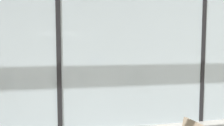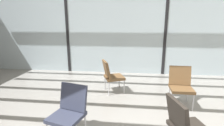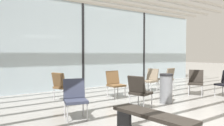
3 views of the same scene
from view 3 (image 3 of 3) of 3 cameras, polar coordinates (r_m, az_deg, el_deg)
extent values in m
plane|color=gray|center=(5.31, 19.91, -13.39)|extent=(60.00, 60.00, 0.00)
cube|color=silver|center=(9.14, -7.84, 4.48)|extent=(14.00, 0.08, 3.55)
cube|color=black|center=(9.14, -7.84, 4.48)|extent=(0.10, 0.12, 3.55)
cube|color=black|center=(11.19, 8.32, 4.08)|extent=(0.10, 0.12, 3.55)
cube|color=gray|center=(9.39, -7.90, 15.67)|extent=(13.72, 0.12, 0.10)
ellipsoid|color=silver|center=(13.86, -22.72, 5.46)|extent=(10.43, 4.45, 4.45)
sphere|color=black|center=(11.68, -25.72, 7.67)|extent=(0.28, 0.28, 0.28)
sphere|color=black|center=(11.86, -21.39, 7.66)|extent=(0.28, 0.28, 0.28)
sphere|color=black|center=(12.11, -17.21, 7.60)|extent=(0.28, 0.28, 0.28)
sphere|color=black|center=(12.41, -13.23, 7.51)|extent=(0.28, 0.28, 0.28)
sphere|color=black|center=(12.78, -9.45, 7.39)|extent=(0.28, 0.28, 0.28)
cube|color=#7F705B|center=(8.37, 9.84, -4.75)|extent=(0.54, 0.54, 0.06)
cube|color=#7F705B|center=(8.52, 10.72, -2.94)|extent=(0.21, 0.49, 0.44)
cylinder|color=#BCBCC1|center=(8.36, 7.80, -6.23)|extent=(0.03, 0.03, 0.37)
cylinder|color=#BCBCC1|center=(8.11, 10.13, -6.51)|extent=(0.03, 0.03, 0.37)
cylinder|color=#BCBCC1|center=(8.69, 9.55, -5.92)|extent=(0.03, 0.03, 0.37)
cylinder|color=#BCBCC1|center=(8.45, 11.84, -6.17)|extent=(0.03, 0.03, 0.37)
cube|color=#28231E|center=(5.80, 7.66, -7.89)|extent=(0.59, 0.59, 0.06)
cube|color=#28231E|center=(5.58, 6.52, -5.69)|extent=(0.26, 0.50, 0.44)
cylinder|color=#BCBCC1|center=(5.91, 10.49, -9.83)|extent=(0.03, 0.03, 0.37)
cylinder|color=#BCBCC1|center=(6.12, 6.99, -9.39)|extent=(0.03, 0.03, 0.37)
cylinder|color=#BCBCC1|center=(5.56, 8.38, -10.60)|extent=(0.03, 0.03, 0.37)
cylinder|color=#BCBCC1|center=(5.78, 4.74, -10.09)|extent=(0.03, 0.03, 0.37)
cube|color=#33384C|center=(4.86, -9.60, -9.89)|extent=(0.59, 0.59, 0.06)
cube|color=#33384C|center=(5.02, -10.05, -6.60)|extent=(0.50, 0.27, 0.44)
cylinder|color=#BCBCC1|center=(4.68, -11.73, -13.10)|extent=(0.03, 0.03, 0.37)
cylinder|color=#BCBCC1|center=(4.75, -6.58, -12.83)|extent=(0.03, 0.03, 0.37)
cylinder|color=#BCBCC1|center=(5.08, -12.39, -11.86)|extent=(0.03, 0.03, 0.37)
cylinder|color=#BCBCC1|center=(5.15, -7.65, -11.64)|extent=(0.03, 0.03, 0.37)
cylinder|color=#BCBCC1|center=(8.19, 25.63, -6.62)|extent=(0.03, 0.03, 0.37)
cylinder|color=#BCBCC1|center=(8.53, 27.31, -6.30)|extent=(0.03, 0.03, 0.37)
cube|color=#7F705B|center=(9.16, 14.05, -4.17)|extent=(0.53, 0.53, 0.06)
cube|color=#7F705B|center=(9.02, 15.20, -2.69)|extent=(0.49, 0.20, 0.44)
cylinder|color=#BCBCC1|center=(9.48, 13.69, -5.26)|extent=(0.03, 0.03, 0.37)
cylinder|color=#BCBCC1|center=(9.14, 12.20, -5.53)|extent=(0.03, 0.03, 0.37)
cylinder|color=#BCBCC1|center=(9.25, 15.85, -5.47)|extent=(0.03, 0.03, 0.37)
cylinder|color=#BCBCC1|center=(8.90, 14.40, -5.76)|extent=(0.03, 0.03, 0.37)
cube|color=brown|center=(7.12, 1.14, -5.96)|extent=(0.49, 0.49, 0.06)
cube|color=brown|center=(7.26, 0.16, -3.81)|extent=(0.48, 0.15, 0.44)
cylinder|color=#BCBCC1|center=(6.86, 0.71, -8.09)|extent=(0.03, 0.03, 0.37)
cylinder|color=#BCBCC1|center=(7.11, 3.52, -7.73)|extent=(0.03, 0.03, 0.37)
cylinder|color=#BCBCC1|center=(7.21, -1.21, -7.59)|extent=(0.03, 0.03, 0.37)
cylinder|color=#BCBCC1|center=(7.44, 1.53, -7.27)|extent=(0.03, 0.03, 0.37)
cube|color=#28231E|center=(8.09, 21.30, -5.12)|extent=(0.66, 0.66, 0.06)
cube|color=#28231E|center=(8.27, 21.41, -3.22)|extent=(0.36, 0.48, 0.44)
cylinder|color=#BCBCC1|center=(7.92, 19.67, -6.82)|extent=(0.03, 0.03, 0.37)
cylinder|color=#BCBCC1|center=(7.90, 22.73, -6.89)|extent=(0.03, 0.03, 0.37)
cylinder|color=#BCBCC1|center=(8.34, 19.91, -6.37)|extent=(0.03, 0.03, 0.37)
cylinder|color=#BCBCC1|center=(8.32, 22.81, -6.44)|extent=(0.03, 0.03, 0.37)
cube|color=brown|center=(6.90, -12.66, -6.28)|extent=(0.63, 0.63, 0.06)
cube|color=brown|center=(6.72, -13.98, -4.38)|extent=(0.31, 0.50, 0.44)
cylinder|color=#BCBCC1|center=(6.94, -10.16, -8.01)|extent=(0.03, 0.03, 0.37)
cylinder|color=#BCBCC1|center=(7.23, -12.63, -7.62)|extent=(0.03, 0.03, 0.37)
cylinder|color=#BCBCC1|center=(6.64, -12.65, -8.50)|extent=(0.03, 0.03, 0.37)
cylinder|color=#BCBCC1|center=(6.94, -15.12, -8.05)|extent=(0.03, 0.03, 0.37)
cube|color=#28231E|center=(3.67, 10.64, -13.31)|extent=(0.53, 1.53, 0.06)
cube|color=#262628|center=(4.17, 3.20, -14.70)|extent=(0.06, 0.36, 0.41)
cylinder|color=slate|center=(6.53, 14.15, -6.79)|extent=(0.36, 0.36, 0.80)
cylinder|color=black|center=(6.47, 14.18, -3.03)|extent=(0.38, 0.38, 0.06)
camera|label=1|loc=(5.67, 17.45, 6.88)|focal=33.15mm
camera|label=2|loc=(3.66, 21.41, 9.07)|focal=27.07mm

